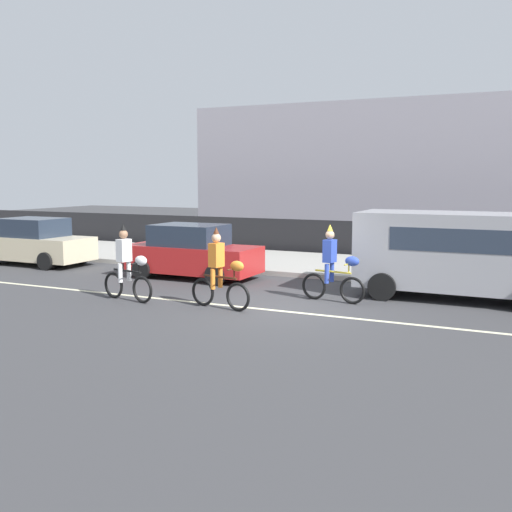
{
  "coord_description": "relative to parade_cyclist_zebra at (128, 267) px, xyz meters",
  "views": [
    {
      "loc": [
        5.39,
        -12.94,
        3.04
      ],
      "look_at": [
        -1.3,
        1.2,
        1.0
      ],
      "focal_mm": 42.0,
      "sensor_mm": 36.0,
      "label": 1
    }
  ],
  "objects": [
    {
      "name": "building_backdrop",
      "position": [
        7.08,
        19.03,
        2.44
      ],
      "size": [
        28.0,
        8.0,
        6.57
      ],
      "primitive_type": "cube",
      "color": "#99939E",
      "rests_on": "ground"
    },
    {
      "name": "parked_car_beige",
      "position": [
        -6.86,
        3.74,
        -0.06
      ],
      "size": [
        4.1,
        1.92,
        1.64
      ],
      "color": "beige",
      "rests_on": "ground"
    },
    {
      "name": "sidewalk_curb",
      "position": [
        3.78,
        7.53,
        -0.77
      ],
      "size": [
        60.0,
        5.0,
        0.15
      ],
      "primitive_type": "cube",
      "color": "#9E9B93",
      "rests_on": "ground"
    },
    {
      "name": "parade_cyclist_zebra",
      "position": [
        0.0,
        0.0,
        0.0
      ],
      "size": [
        1.7,
        0.54,
        1.92
      ],
      "color": "black",
      "rests_on": "ground"
    },
    {
      "name": "road_centre_line",
      "position": [
        3.78,
        0.53,
        -0.84
      ],
      "size": [
        36.0,
        0.14,
        0.01
      ],
      "primitive_type": "cube",
      "color": "beige",
      "rests_on": "ground"
    },
    {
      "name": "parade_cyclist_cobalt",
      "position": [
        4.67,
        2.06,
        0.0
      ],
      "size": [
        1.71,
        0.52,
        1.92
      ],
      "color": "black",
      "rests_on": "ground"
    },
    {
      "name": "ground_plane",
      "position": [
        3.78,
        1.03,
        -0.84
      ],
      "size": [
        80.0,
        80.0,
        0.0
      ],
      "primitive_type": "plane",
      "color": "#38383A"
    },
    {
      "name": "fence_line",
      "position": [
        3.78,
        10.43,
        -0.14
      ],
      "size": [
        40.0,
        0.08,
        1.4
      ],
      "primitive_type": "cube",
      "color": "black",
      "rests_on": "ground"
    },
    {
      "name": "parked_van_grey",
      "position": [
        7.51,
        3.73,
        0.44
      ],
      "size": [
        5.0,
        2.22,
        2.18
      ],
      "color": "#99999E",
      "rests_on": "ground"
    },
    {
      "name": "parked_car_red",
      "position": [
        -0.37,
        3.64,
        -0.06
      ],
      "size": [
        4.1,
        1.92,
        1.64
      ],
      "color": "#AD1E1E",
      "rests_on": "ground"
    },
    {
      "name": "parade_cyclist_orange",
      "position": [
        2.53,
        0.18,
        0.0
      ],
      "size": [
        1.71,
        0.53,
        1.92
      ],
      "color": "black",
      "rests_on": "ground"
    }
  ]
}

